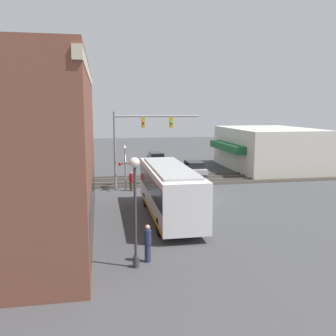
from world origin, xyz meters
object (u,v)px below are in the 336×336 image
Objects in this scene: streetlamp at (135,203)px; parked_car_silver at (194,168)px; city_bus at (169,189)px; pedestrian_at_crossing at (131,181)px; parked_car_black at (156,158)px; pedestrian_by_lamp at (148,243)px; crossing_signal at (125,164)px.

parked_car_silver is at bearing -20.24° from streetlamp.
pedestrian_at_crossing is (8.12, 1.75, -0.98)m from city_bus.
parked_car_black is (23.26, -2.60, -1.14)m from city_bus.
streetlamp is 1.01× the size of parked_car_black.
city_bus is 2.11× the size of streetlamp.
parked_car_black is at bearing -10.08° from streetlamp.
pedestrian_by_lamp reaches higher than parked_car_silver.
streetlamp reaches higher than pedestrian_at_crossing.
crossing_signal is at bearing -0.11° from pedestrian_by_lamp.
city_bus reaches higher than parked_car_silver.
pedestrian_at_crossing is at bearing -105.31° from crossing_signal.
parked_car_black is at bearing -16.01° from pedestrian_at_crossing.
city_bus is 7.80m from streetlamp.
streetlamp is (-7.19, 2.81, 1.08)m from city_bus.
pedestrian_by_lamp reaches higher than parked_car_black.
pedestrian_by_lamp is at bearing 160.69° from parked_car_silver.
streetlamp reaches higher than parked_car_silver.
crossing_signal is 15.01m from pedestrian_by_lamp.
crossing_signal is at bearing 162.27° from parked_car_black.
pedestrian_at_crossing is (14.81, -0.49, -0.05)m from pedestrian_by_lamp.
pedestrian_at_crossing is (-0.13, -0.46, -1.46)m from crossing_signal.
pedestrian_at_crossing is at bearing 163.99° from parked_car_black.
crossing_signal reaches higher than pedestrian_by_lamp.
pedestrian_by_lamp is at bearing 161.57° from city_bus.
streetlamp is 23.84m from parked_car_silver.
city_bus is at bearing 173.62° from parked_car_black.
parked_car_silver is 0.98× the size of parked_car_black.
parked_car_silver is 8.65m from parked_car_black.
pedestrian_by_lamp is at bearing -49.56° from streetlamp.
crossing_signal is 2.20× the size of pedestrian_by_lamp.
pedestrian_at_crossing is at bearing -3.98° from streetlamp.
pedestrian_by_lamp is at bearing 178.12° from pedestrian_at_crossing.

